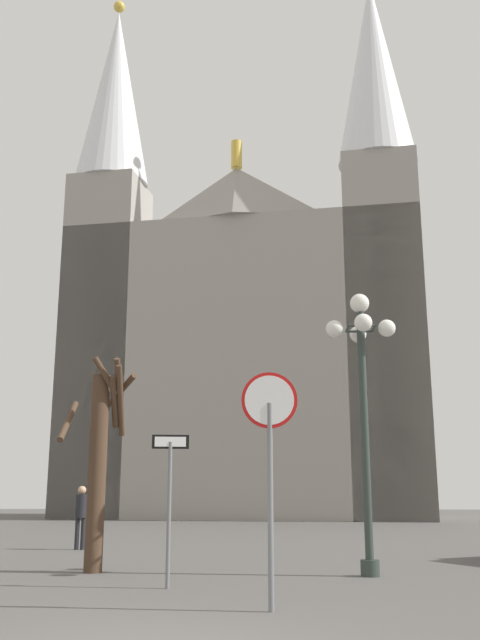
# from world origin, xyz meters

# --- Properties ---
(cathedral) EXTENTS (23.10, 13.37, 35.54)m
(cathedral) POSITION_xyz_m (-0.97, 37.50, 11.42)
(cathedral) COLOR gray
(cathedral) RESTS_ON ground
(stop_sign) EXTENTS (0.80, 0.08, 3.22)m
(stop_sign) POSITION_xyz_m (1.19, 2.57, 2.27)
(stop_sign) COLOR slate
(stop_sign) RESTS_ON ground
(one_way_arrow_sign) EXTENTS (0.63, 0.15, 2.52)m
(one_way_arrow_sign) POSITION_xyz_m (-0.57, 4.83, 1.57)
(one_way_arrow_sign) COLOR slate
(one_way_arrow_sign) RESTS_ON ground
(street_lamp) EXTENTS (1.42, 1.42, 5.53)m
(street_lamp) POSITION_xyz_m (2.98, 6.80, 3.74)
(street_lamp) COLOR #2D3833
(street_lamp) RESTS_ON ground
(bare_tree) EXTENTS (1.53, 1.50, 4.28)m
(bare_tree) POSITION_xyz_m (-2.40, 7.11, 2.26)
(bare_tree) COLOR #473323
(bare_tree) RESTS_ON ground
(pedestrian_walking) EXTENTS (0.32, 0.32, 1.72)m
(pedestrian_walking) POSITION_xyz_m (-4.31, 12.77, 1.04)
(pedestrian_walking) COLOR black
(pedestrian_walking) RESTS_ON ground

